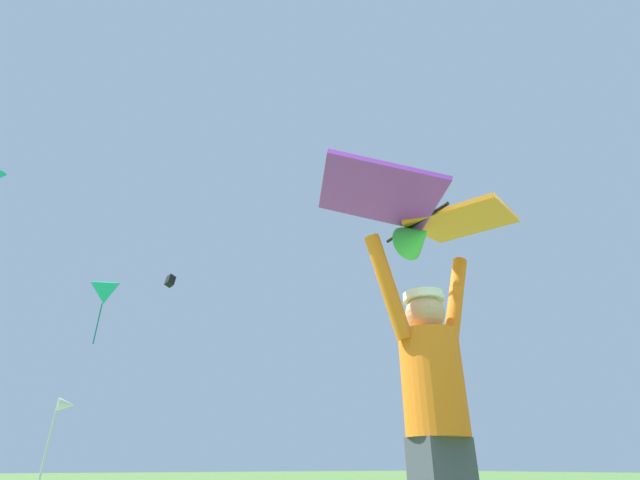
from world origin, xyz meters
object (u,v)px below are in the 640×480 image
(distant_kite_black_mid_right, at_px, (170,281))
(distant_kite_teal_far_center, at_px, (104,293))
(held_stunt_kite, at_px, (421,217))
(marker_flag, at_px, (63,412))
(kite_flyer_person, at_px, (436,413))

(distant_kite_black_mid_right, relative_size, distant_kite_teal_far_center, 0.32)
(held_stunt_kite, xyz_separation_m, distant_kite_teal_far_center, (0.32, 19.11, 5.36))
(held_stunt_kite, height_order, distant_kite_black_mid_right, distant_kite_black_mid_right)
(distant_kite_teal_far_center, distance_m, marker_flag, 12.38)
(kite_flyer_person, bearing_deg, marker_flag, 97.44)
(kite_flyer_person, xyz_separation_m, held_stunt_kite, (-0.00, -0.06, 1.18))
(distant_kite_teal_far_center, relative_size, marker_flag, 1.60)
(marker_flag, bearing_deg, held_stunt_kite, -82.63)
(distant_kite_teal_far_center, height_order, marker_flag, distant_kite_teal_far_center)
(kite_flyer_person, bearing_deg, distant_kite_teal_far_center, 89.04)
(kite_flyer_person, xyz_separation_m, distant_kite_black_mid_right, (4.94, 27.09, 10.76))
(marker_flag, bearing_deg, distant_kite_teal_far_center, 82.64)
(distant_kite_black_mid_right, bearing_deg, held_stunt_kite, -100.32)
(held_stunt_kite, height_order, distant_kite_teal_far_center, distant_kite_teal_far_center)
(held_stunt_kite, distance_m, marker_flag, 8.39)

